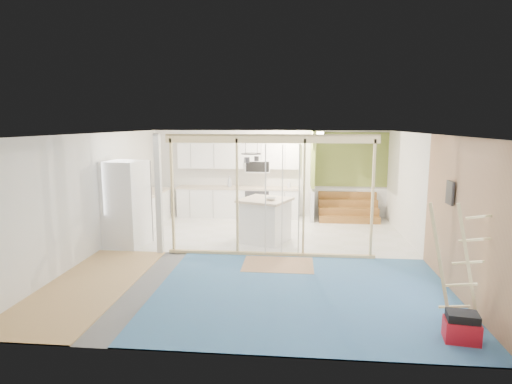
# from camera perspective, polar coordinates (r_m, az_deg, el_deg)

# --- Properties ---
(room) EXTENTS (7.01, 8.01, 2.61)m
(room) POSITION_cam_1_polar(r_m,az_deg,el_deg) (8.97, 0.00, -0.54)
(room) COLOR slate
(room) RESTS_ON ground
(floor_overlays) EXTENTS (7.00, 8.00, 0.03)m
(floor_overlays) POSITION_cam_1_polar(r_m,az_deg,el_deg) (9.33, 0.49, -8.32)
(floor_overlays) COLOR white
(floor_overlays) RESTS_ON room
(stud_frame) EXTENTS (4.66, 0.14, 2.60)m
(stud_frame) POSITION_cam_1_polar(r_m,az_deg,el_deg) (8.95, -1.73, 1.42)
(stud_frame) COLOR beige
(stud_frame) RESTS_ON room
(base_cabinets) EXTENTS (4.45, 2.24, 0.93)m
(base_cabinets) POSITION_cam_1_polar(r_m,az_deg,el_deg) (12.63, -5.82, -1.58)
(base_cabinets) COLOR white
(base_cabinets) RESTS_ON room
(upper_cabinets) EXTENTS (3.60, 0.41, 0.85)m
(upper_cabinets) POSITION_cam_1_polar(r_m,az_deg,el_deg) (12.77, -2.13, 4.71)
(upper_cabinets) COLOR white
(upper_cabinets) RESTS_ON room
(green_partition) EXTENTS (2.25, 1.51, 2.60)m
(green_partition) POSITION_cam_1_polar(r_m,az_deg,el_deg) (12.66, 10.86, 0.52)
(green_partition) COLOR olive
(green_partition) RESTS_ON room
(pot_rack) EXTENTS (0.52, 0.52, 0.72)m
(pot_rack) POSITION_cam_1_polar(r_m,az_deg,el_deg) (10.78, -0.66, 4.83)
(pot_rack) COLOR black
(pot_rack) RESTS_ON room
(sheathing_panel) EXTENTS (0.02, 4.00, 2.60)m
(sheathing_panel) POSITION_cam_1_polar(r_m,az_deg,el_deg) (7.45, 26.12, -3.50)
(sheathing_panel) COLOR tan
(sheathing_panel) RESTS_ON room
(electrical_panel) EXTENTS (0.04, 0.30, 0.40)m
(electrical_panel) POSITION_cam_1_polar(r_m,az_deg,el_deg) (7.93, 24.46, -0.10)
(electrical_panel) COLOR #3C3B41
(electrical_panel) RESTS_ON room
(ceiling_light) EXTENTS (0.32, 0.32, 0.08)m
(ceiling_light) POSITION_cam_1_polar(r_m,az_deg,el_deg) (11.82, 8.25, 7.76)
(ceiling_light) COLOR #FFEABF
(ceiling_light) RESTS_ON room
(fridge) EXTENTS (0.99, 0.96, 1.97)m
(fridge) POSITION_cam_1_polar(r_m,az_deg,el_deg) (10.20, -16.98, -1.55)
(fridge) COLOR white
(fridge) RESTS_ON room
(island) EXTENTS (1.39, 1.39, 1.05)m
(island) POSITION_cam_1_polar(r_m,az_deg,el_deg) (10.19, 1.21, -3.83)
(island) COLOR white
(island) RESTS_ON room
(bowl) EXTENTS (0.30, 0.30, 0.06)m
(bowl) POSITION_cam_1_polar(r_m,az_deg,el_deg) (9.92, 1.99, -0.91)
(bowl) COLOR silver
(bowl) RESTS_ON island
(soap_bottle_a) EXTENTS (0.14, 0.14, 0.33)m
(soap_bottle_a) POSITION_cam_1_polar(r_m,az_deg,el_deg) (12.76, -3.57, 1.42)
(soap_bottle_a) COLOR #A0A6B2
(soap_bottle_a) RESTS_ON base_cabinets
(soap_bottle_b) EXTENTS (0.11, 0.11, 0.20)m
(soap_bottle_b) POSITION_cam_1_polar(r_m,az_deg,el_deg) (12.65, 4.45, 1.05)
(soap_bottle_b) COLOR silver
(soap_bottle_b) RESTS_ON base_cabinets
(toolbox) EXTENTS (0.47, 0.38, 0.41)m
(toolbox) POSITION_cam_1_polar(r_m,az_deg,el_deg) (6.38, 25.74, -16.03)
(toolbox) COLOR #AD101B
(toolbox) RESTS_ON room
(ladder) EXTENTS (0.91, 0.17, 1.71)m
(ladder) POSITION_cam_1_polar(r_m,az_deg,el_deg) (6.68, 25.30, -8.60)
(ladder) COLOR #F2DD94
(ladder) RESTS_ON room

